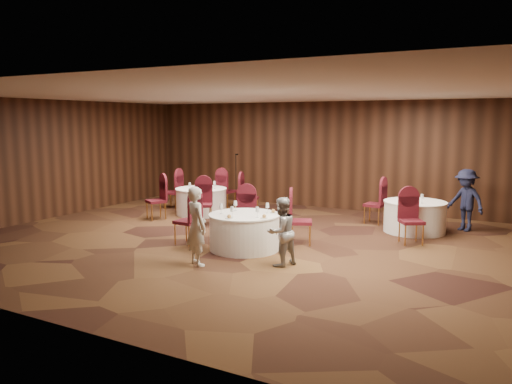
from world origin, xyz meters
The scene contains 15 objects.
ground centered at (0.00, 0.00, 0.00)m, with size 12.00×12.00×0.00m, color black.
room_shell centered at (0.00, 0.00, 1.96)m, with size 12.00×12.00×12.00m.
table_main centered at (0.31, -0.50, 0.38)m, with size 1.46×1.46×0.74m.
table_left centered at (-2.70, 2.30, 0.38)m, with size 1.44×1.44×0.74m.
table_right centered at (3.07, 2.83, 0.38)m, with size 1.45×1.45×0.74m.
chairs_main centered at (-0.03, 0.16, 0.50)m, with size 2.77×1.99×1.00m.
chairs_left centered at (-2.67, 2.28, 0.50)m, with size 3.17×3.16×1.00m.
chairs_right centered at (2.60, 2.48, 0.50)m, with size 1.91×2.38×1.00m.
tabletop_main centered at (0.45, -0.60, 0.84)m, with size 1.12×1.09×0.22m.
tabletop_left centered at (-2.70, 2.30, 0.82)m, with size 0.78×0.87×0.22m.
tabletop_right centered at (3.26, 2.62, 0.90)m, with size 0.08×0.08×0.22m.
mic_stand centered at (-2.61, 4.07, 0.47)m, with size 0.24×0.24×1.62m.
woman_a centered at (0.10, -1.90, 0.73)m, with size 0.53×0.35×1.46m, color silver.
woman_b centered at (1.48, -1.19, 0.63)m, with size 0.62×0.48×1.27m, color #9D9DA1.
man_c centered at (4.11, 3.55, 0.75)m, with size 0.96×0.55×1.49m, color black.
Camera 1 is at (5.30, -9.22, 2.65)m, focal length 35.00 mm.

